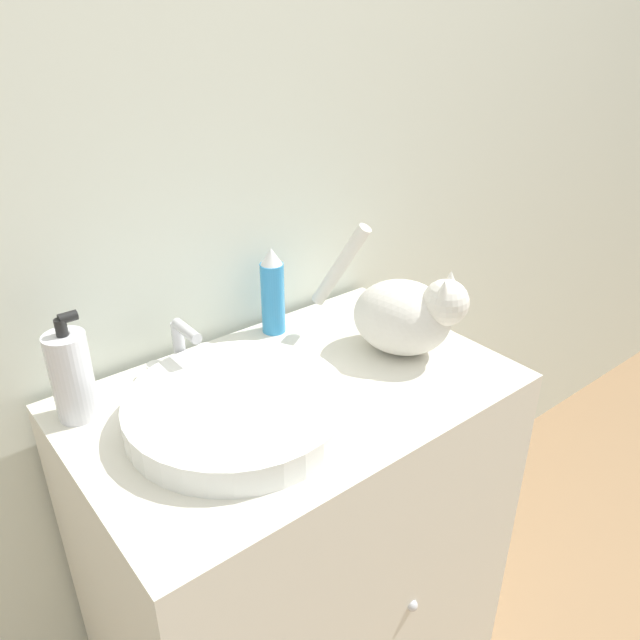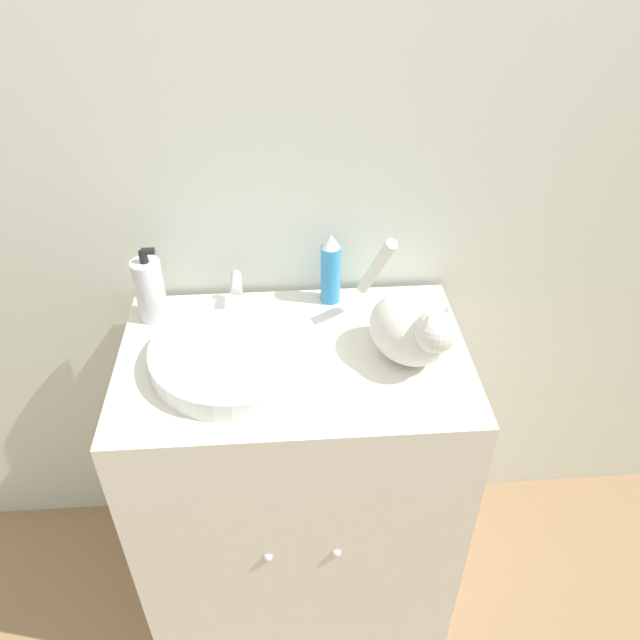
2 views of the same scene
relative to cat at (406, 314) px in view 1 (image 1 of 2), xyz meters
The scene contains 7 objects.
wall_back 0.50m from the cat, 128.66° to the left, with size 6.00×0.05×2.50m.
vanity_cabinet 0.60m from the cat, behind, with size 0.83×0.55×0.91m.
sink_basin 0.41m from the cat, behind, with size 0.39×0.39×0.05m.
faucet 0.46m from the cat, 152.13° to the left, with size 0.14×0.10×0.12m.
cat is the anchor object (origin of this frame).
soap_bottle 0.65m from the cat, 161.97° to the left, with size 0.07×0.07×0.20m.
spray_bottle 0.29m from the cat, 124.08° to the left, with size 0.05×0.05×0.20m.
Camera 1 is at (-0.58, -0.54, 1.58)m, focal length 35.00 mm.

